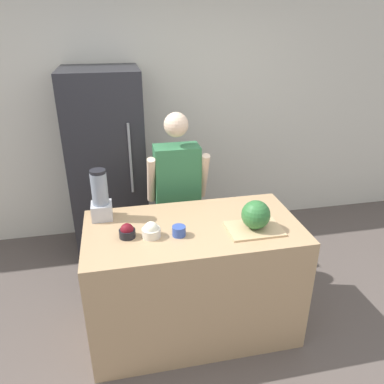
{
  "coord_description": "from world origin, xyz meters",
  "views": [
    {
      "loc": [
        -0.48,
        -1.87,
        2.26
      ],
      "look_at": [
        0.0,
        0.44,
        1.17
      ],
      "focal_mm": 35.0,
      "sensor_mm": 36.0,
      "label": 1
    }
  ],
  "objects_px": {
    "refrigerator": "(108,166)",
    "person": "(177,198)",
    "blender": "(100,198)",
    "bowl_cherries": "(127,232)",
    "bowl_cream": "(151,231)",
    "bowl_small_blue": "(179,231)",
    "watermelon": "(256,215)"
  },
  "relations": [
    {
      "from": "person",
      "to": "bowl_cream",
      "type": "relative_size",
      "value": 12.41
    },
    {
      "from": "bowl_small_blue",
      "to": "blender",
      "type": "distance_m",
      "value": 0.64
    },
    {
      "from": "refrigerator",
      "to": "bowl_cream",
      "type": "xyz_separation_m",
      "value": [
        0.28,
        -1.41,
        0.03
      ]
    },
    {
      "from": "watermelon",
      "to": "bowl_cherries",
      "type": "relative_size",
      "value": 1.82
    },
    {
      "from": "person",
      "to": "blender",
      "type": "xyz_separation_m",
      "value": [
        -0.64,
        -0.46,
        0.28
      ]
    },
    {
      "from": "bowl_cherries",
      "to": "refrigerator",
      "type": "bearing_deg",
      "value": 95.11
    },
    {
      "from": "blender",
      "to": "refrigerator",
      "type": "bearing_deg",
      "value": 87.65
    },
    {
      "from": "refrigerator",
      "to": "watermelon",
      "type": "bearing_deg",
      "value": -55.4
    },
    {
      "from": "watermelon",
      "to": "blender",
      "type": "relative_size",
      "value": 0.53
    },
    {
      "from": "person",
      "to": "bowl_cream",
      "type": "distance_m",
      "value": 0.87
    },
    {
      "from": "bowl_cherries",
      "to": "blender",
      "type": "xyz_separation_m",
      "value": [
        -0.17,
        0.31,
        0.13
      ]
    },
    {
      "from": "person",
      "to": "blender",
      "type": "bearing_deg",
      "value": -144.53
    },
    {
      "from": "refrigerator",
      "to": "blender",
      "type": "distance_m",
      "value": 1.08
    },
    {
      "from": "refrigerator",
      "to": "bowl_cherries",
      "type": "relative_size",
      "value": 16.91
    },
    {
      "from": "bowl_cherries",
      "to": "blender",
      "type": "relative_size",
      "value": 0.29
    },
    {
      "from": "bowl_cream",
      "to": "blender",
      "type": "xyz_separation_m",
      "value": [
        -0.33,
        0.34,
        0.12
      ]
    },
    {
      "from": "blender",
      "to": "bowl_small_blue",
      "type": "bearing_deg",
      "value": -34.95
    },
    {
      "from": "bowl_small_blue",
      "to": "blender",
      "type": "height_order",
      "value": "blender"
    },
    {
      "from": "refrigerator",
      "to": "bowl_small_blue",
      "type": "bearing_deg",
      "value": -71.86
    },
    {
      "from": "watermelon",
      "to": "bowl_cream",
      "type": "distance_m",
      "value": 0.73
    },
    {
      "from": "bowl_cherries",
      "to": "bowl_small_blue",
      "type": "xyz_separation_m",
      "value": [
        0.35,
        -0.05,
        -0.01
      ]
    },
    {
      "from": "bowl_cherries",
      "to": "watermelon",
      "type": "bearing_deg",
      "value": -5.0
    },
    {
      "from": "person",
      "to": "bowl_small_blue",
      "type": "distance_m",
      "value": 0.84
    },
    {
      "from": "refrigerator",
      "to": "bowl_small_blue",
      "type": "distance_m",
      "value": 1.51
    },
    {
      "from": "watermelon",
      "to": "refrigerator",
      "type": "bearing_deg",
      "value": 124.6
    },
    {
      "from": "bowl_cream",
      "to": "bowl_small_blue",
      "type": "height_order",
      "value": "bowl_cream"
    },
    {
      "from": "blender",
      "to": "bowl_cherries",
      "type": "bearing_deg",
      "value": -61.45
    },
    {
      "from": "refrigerator",
      "to": "bowl_small_blue",
      "type": "relative_size",
      "value": 20.27
    },
    {
      "from": "refrigerator",
      "to": "person",
      "type": "relative_size",
      "value": 1.18
    },
    {
      "from": "bowl_small_blue",
      "to": "watermelon",
      "type": "bearing_deg",
      "value": -2.8
    },
    {
      "from": "bowl_small_blue",
      "to": "refrigerator",
      "type": "bearing_deg",
      "value": 108.14
    },
    {
      "from": "watermelon",
      "to": "bowl_cherries",
      "type": "distance_m",
      "value": 0.89
    }
  ]
}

